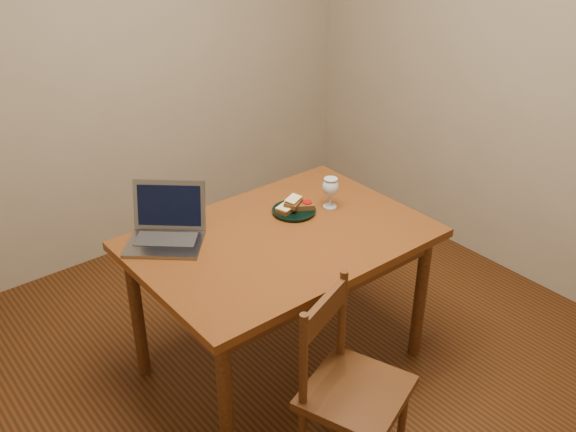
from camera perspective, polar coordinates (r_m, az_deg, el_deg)
floor at (r=3.27m, az=0.80°, el=-13.71°), size 3.20×3.20×0.02m
back_wall at (r=3.89m, az=-14.85°, el=14.54°), size 3.20×0.02×2.60m
right_wall at (r=3.77m, az=20.72°, el=13.19°), size 0.02×3.20×2.60m
table at (r=2.92m, az=-0.61°, el=-3.18°), size 1.30×0.90×0.74m
chair at (r=2.57m, az=5.64°, el=-14.34°), size 0.49×0.48×0.42m
plate at (r=3.06m, az=0.53°, el=0.45°), size 0.21×0.21×0.02m
sandwich_cheese at (r=3.03m, az=-0.10°, el=0.74°), size 0.12×0.09×0.03m
sandwich_tomato at (r=3.06m, az=1.24°, el=1.04°), size 0.13×0.12×0.04m
sandwich_top at (r=3.04m, az=0.48°, el=1.29°), size 0.12×0.10×0.03m
milk_glass at (r=3.08m, az=3.78°, el=2.08°), size 0.08×0.08×0.15m
laptop at (r=2.88m, az=-10.71°, el=-0.82°), size 0.44×0.44×0.23m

